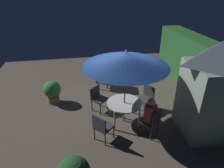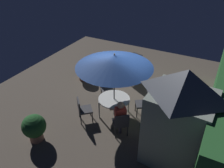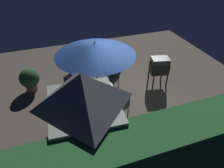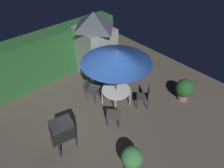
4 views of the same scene
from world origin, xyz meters
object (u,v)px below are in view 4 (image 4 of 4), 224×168
(patio_table, at_px, (116,91))
(person_in_red, at_px, (119,74))
(bbq_grill, at_px, (62,130))
(potted_plant_by_shed, at_px, (185,89))
(patio_umbrella, at_px, (117,57))
(chair_toward_house, at_px, (145,96))
(chair_near_shed, at_px, (119,78))
(chair_far_side, at_px, (90,88))
(chair_toward_hedge, at_px, (114,115))
(garden_shed, at_px, (95,43))
(potted_plant_by_grill, at_px, (132,159))

(patio_table, height_order, person_in_red, person_in_red)
(bbq_grill, relative_size, potted_plant_by_shed, 1.26)
(patio_umbrella, height_order, chair_toward_house, patio_umbrella)
(chair_near_shed, relative_size, potted_plant_by_shed, 0.95)
(bbq_grill, xyz_separation_m, chair_toward_house, (3.42, -0.42, -0.33))
(potted_plant_by_shed, bearing_deg, patio_umbrella, 144.12)
(chair_near_shed, height_order, chair_far_side, same)
(patio_table, distance_m, patio_umbrella, 1.54)
(potted_plant_by_shed, xyz_separation_m, person_in_red, (-1.52, 2.23, 0.25))
(chair_near_shed, bearing_deg, chair_toward_hedge, -138.77)
(bbq_grill, bearing_deg, chair_toward_hedge, -11.44)
(bbq_grill, relative_size, chair_toward_hedge, 1.33)
(garden_shed, relative_size, person_in_red, 2.31)
(bbq_grill, relative_size, chair_far_side, 1.33)
(potted_plant_by_shed, bearing_deg, chair_toward_house, 151.62)
(potted_plant_by_grill, xyz_separation_m, person_in_red, (2.33, 3.01, 0.29))
(bbq_grill, xyz_separation_m, chair_far_side, (2.10, 1.35, -0.33))
(patio_table, xyz_separation_m, chair_toward_house, (0.77, -0.83, -0.14))
(potted_plant_by_grill, relative_size, person_in_red, 0.71)
(bbq_grill, distance_m, chair_far_side, 2.51)
(chair_toward_hedge, bearing_deg, patio_table, 42.86)
(patio_umbrella, bearing_deg, patio_table, 90.00)
(chair_toward_hedge, bearing_deg, garden_shed, 61.30)
(bbq_grill, distance_m, chair_near_shed, 3.62)
(patio_table, distance_m, bbq_grill, 2.69)
(garden_shed, distance_m, chair_far_side, 2.25)
(potted_plant_by_grill, bearing_deg, chair_near_shed, 51.89)
(chair_near_shed, xyz_separation_m, potted_plant_by_grill, (-2.40, -3.06, -0.02))
(patio_umbrella, bearing_deg, bbq_grill, -171.35)
(garden_shed, bearing_deg, chair_toward_house, -92.21)
(patio_umbrella, height_order, potted_plant_by_grill, patio_umbrella)
(chair_far_side, relative_size, potted_plant_by_grill, 1.01)
(potted_plant_by_shed, bearing_deg, chair_far_side, 137.45)
(garden_shed, relative_size, chair_toward_house, 3.24)
(patio_table, bearing_deg, chair_toward_house, -47.09)
(chair_toward_house, relative_size, potted_plant_by_grill, 1.01)
(person_in_red, bearing_deg, chair_toward_hedge, -138.70)
(garden_shed, xyz_separation_m, bbq_grill, (-3.54, -2.78, -0.64))
(patio_umbrella, relative_size, chair_far_side, 2.81)
(garden_shed, distance_m, person_in_red, 1.92)
(chair_toward_hedge, bearing_deg, bbq_grill, 168.56)
(garden_shed, height_order, patio_table, garden_shed)
(garden_shed, distance_m, bbq_grill, 4.55)
(patio_umbrella, distance_m, chair_toward_house, 2.02)
(chair_far_side, distance_m, chair_toward_hedge, 1.74)
(bbq_grill, xyz_separation_m, potted_plant_by_grill, (1.05, -2.00, -0.35))
(chair_toward_hedge, bearing_deg, patio_umbrella, 42.86)
(bbq_grill, bearing_deg, chair_toward_house, -7.08)
(patio_table, xyz_separation_m, chair_far_side, (-0.55, 0.95, -0.14))
(chair_toward_house, bearing_deg, person_in_red, 91.51)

